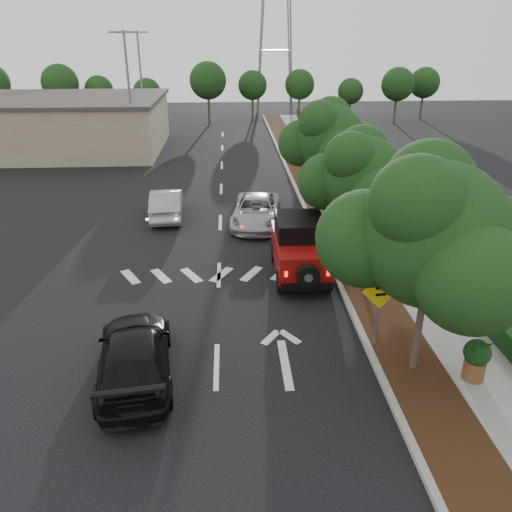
{
  "coord_description": "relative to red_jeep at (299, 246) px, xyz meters",
  "views": [
    {
      "loc": [
        0.48,
        -11.91,
        8.85
      ],
      "look_at": [
        1.32,
        3.0,
        2.13
      ],
      "focal_mm": 35.0,
      "sensor_mm": 36.0,
      "label": 1
    }
  ],
  "objects": [
    {
      "name": "curb",
      "position": [
        1.4,
        5.95,
        -1.09
      ],
      "size": [
        0.2,
        70.0,
        0.15
      ],
      "primitive_type": "cube",
      "color": "#9E9B93",
      "rests_on": "ground"
    },
    {
      "name": "street_tree_near",
      "position": [
        2.4,
        -6.55,
        -1.16
      ],
      "size": [
        3.8,
        3.8,
        5.92
      ],
      "primitive_type": null,
      "color": "black",
      "rests_on": "ground"
    },
    {
      "name": "light_pole_b",
      "position": [
        -10.7,
        31.95,
        -1.16
      ],
      "size": [
        2.0,
        0.22,
        9.0
      ],
      "primitive_type": null,
      "color": "slate",
      "rests_on": "ground"
    },
    {
      "name": "black_suv_oncoming",
      "position": [
        -5.43,
        -6.36,
        -0.45
      ],
      "size": [
        2.6,
        5.11,
        1.42
      ],
      "primitive_type": "imported",
      "rotation": [
        0.0,
        0.0,
        3.27
      ],
      "color": "black",
      "rests_on": "ground"
    },
    {
      "name": "sidewalk",
      "position": [
        4.3,
        5.95,
        -1.1
      ],
      "size": [
        2.0,
        70.0,
        0.12
      ],
      "primitive_type": "cube",
      "color": "gray",
      "rests_on": "ground"
    },
    {
      "name": "silver_sedan_oncoming",
      "position": [
        -5.98,
        7.03,
        -0.43
      ],
      "size": [
        1.82,
        4.52,
        1.46
      ],
      "primitive_type": "imported",
      "rotation": [
        0.0,
        0.0,
        3.21
      ],
      "color": "#9A9DA1",
      "rests_on": "ground"
    },
    {
      "name": "silver_suv_ahead",
      "position": [
        -1.38,
        5.64,
        -0.47
      ],
      "size": [
        2.92,
        5.24,
        1.38
      ],
      "primitive_type": "imported",
      "rotation": [
        0.0,
        0.0,
        -0.13
      ],
      "color": "#ADB0B5",
      "rests_on": "ground"
    },
    {
      "name": "hedge",
      "position": [
        5.7,
        5.95,
        -0.76
      ],
      "size": [
        0.8,
        70.0,
        0.8
      ],
      "primitive_type": "cube",
      "color": "black",
      "rests_on": "ground"
    },
    {
      "name": "speed_hump_sign",
      "position": [
        1.6,
        -5.45,
        0.55
      ],
      "size": [
        1.16,
        0.16,
        2.47
      ],
      "rotation": [
        0.0,
        0.0,
        0.11
      ],
      "color": "slate",
      "rests_on": "ground"
    },
    {
      "name": "light_pole_a",
      "position": [
        -9.7,
        19.95,
        -1.16
      ],
      "size": [
        2.0,
        0.22,
        9.0
      ],
      "primitive_type": null,
      "color": "slate",
      "rests_on": "ground"
    },
    {
      "name": "transmission_tower",
      "position": [
        2.8,
        41.95,
        -1.16
      ],
      "size": [
        7.0,
        4.0,
        28.0
      ],
      "primitive_type": null,
      "color": "slate",
      "rests_on": "ground"
    },
    {
      "name": "terracotta_planter",
      "position": [
        3.86,
        -7.14,
        -0.31
      ],
      "size": [
        0.73,
        0.73,
        1.27
      ],
      "rotation": [
        0.0,
        0.0,
        0.08
      ],
      "color": "brown",
      "rests_on": "ground"
    },
    {
      "name": "ground",
      "position": [
        -3.2,
        -6.05,
        -1.16
      ],
      "size": [
        120.0,
        120.0,
        0.0
      ],
      "primitive_type": "plane",
      "color": "black",
      "rests_on": "ground"
    },
    {
      "name": "street_tree_far",
      "position": [
        2.4,
        6.95,
        -1.16
      ],
      "size": [
        3.4,
        3.4,
        5.62
      ],
      "primitive_type": null,
      "color": "black",
      "rests_on": "ground"
    },
    {
      "name": "parked_suv",
      "position": [
        -13.96,
        20.34,
        -0.38
      ],
      "size": [
        4.62,
        1.95,
        1.56
      ],
      "primitive_type": "imported",
      "rotation": [
        0.0,
        0.0,
        1.6
      ],
      "color": "#929599",
      "rests_on": "ground"
    },
    {
      "name": "commercial_building",
      "position": [
        -19.2,
        23.95,
        0.84
      ],
      "size": [
        22.0,
        12.0,
        4.0
      ],
      "primitive_type": "cube",
      "color": "gray",
      "rests_on": "ground"
    },
    {
      "name": "red_jeep",
      "position": [
        0.0,
        0.0,
        0.0
      ],
      "size": [
        2.05,
        4.51,
        2.29
      ],
      "rotation": [
        0.0,
        0.0,
        -0.01
      ],
      "color": "black",
      "rests_on": "ground"
    },
    {
      "name": "street_tree_mid",
      "position": [
        2.4,
        0.45,
        -1.16
      ],
      "size": [
        3.2,
        3.2,
        5.32
      ],
      "primitive_type": null,
      "color": "black",
      "rests_on": "ground"
    },
    {
      "name": "planting_strip",
      "position": [
        2.4,
        5.95,
        -1.1
      ],
      "size": [
        1.8,
        70.0,
        0.12
      ],
      "primitive_type": "cube",
      "color": "black",
      "rests_on": "ground"
    }
  ]
}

